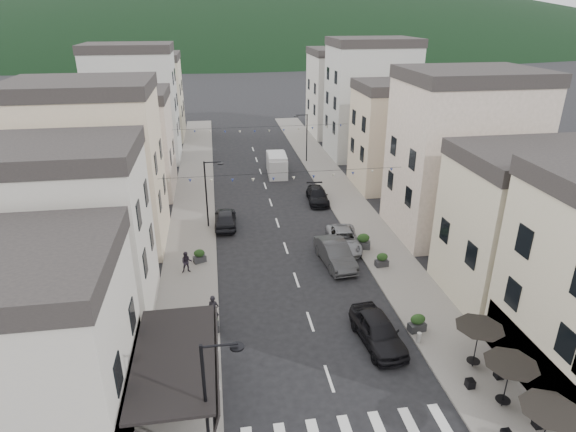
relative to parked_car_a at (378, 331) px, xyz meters
name	(u,v)px	position (x,y,z in m)	size (l,w,h in m)	color
sidewalk_left	(194,203)	(-10.88, 23.58, -0.78)	(4.00, 76.00, 0.12)	slate
sidewalk_right	(342,194)	(4.12, 23.58, -0.78)	(4.00, 76.00, 0.12)	slate
hill_backdrop	(217,41)	(-3.38, 291.58, -0.84)	(640.00, 360.00, 70.00)	black
boutique_awning	(180,357)	(-10.63, -3.42, 2.27)	(3.77, 7.50, 3.28)	black
buildings_row_left	(121,131)	(-17.88, 29.33, 5.28)	(10.20, 54.16, 14.00)	beige
buildings_row_right	(396,122)	(11.12, 28.17, 5.48)	(10.20, 54.16, 14.50)	beige
cafe_terrace	(510,369)	(4.32, -5.62, 1.51)	(2.50, 8.10, 2.53)	black
streetlamp_left_near	(212,392)	(-9.20, -6.42, 2.86)	(1.70, 0.56, 6.00)	black
streetlamp_left_far	(209,187)	(-9.20, 17.58, 2.86)	(1.70, 0.56, 6.00)	black
streetlamp_right_far	(305,133)	(2.44, 35.58, 2.86)	(1.70, 0.56, 6.00)	black
bollards	(332,379)	(-3.38, -2.92, -0.42)	(11.66, 10.26, 0.60)	gray
bunting_near	(284,177)	(-3.38, 13.58, 4.81)	(19.00, 0.28, 0.62)	black
bunting_far	(262,130)	(-3.38, 29.58, 4.81)	(19.00, 0.28, 0.62)	black
parked_car_a	(378,331)	(0.00, 0.00, 0.00)	(1.99, 4.95, 1.69)	black
parked_car_b	(335,254)	(-0.12, 9.44, 0.01)	(1.81, 5.19, 1.71)	#2F3032
parked_car_c	(344,239)	(1.18, 11.96, -0.12)	(2.39, 5.18, 1.44)	gray
parked_car_d	(317,195)	(1.22, 22.04, -0.16)	(1.91, 4.69, 1.36)	black
parked_car_e	(225,218)	(-7.98, 17.54, -0.06)	(1.86, 4.62, 1.57)	black
delivery_van	(277,164)	(-1.58, 31.32, 0.39)	(2.32, 5.33, 2.51)	#BDBDC0
pedestrian_a	(213,310)	(-9.18, 3.16, 0.21)	(0.68, 0.45, 1.87)	black
pedestrian_b	(187,262)	(-11.00, 9.68, 0.08)	(0.78, 0.61, 1.61)	#251E29
planter_la	(211,323)	(-9.38, 2.42, -0.19)	(0.99, 0.55, 1.11)	#2D2C2F
planter_lb	(199,256)	(-10.14, 11.08, -0.22)	(1.05, 0.81, 1.03)	#2F3032
planter_ra	(417,323)	(2.62, 0.58, -0.18)	(1.09, 0.72, 1.13)	#2C2D2F
planter_rb	(382,260)	(3.15, 8.38, -0.21)	(1.00, 0.63, 1.06)	#2A2A2D
planter_rc	(363,241)	(2.62, 11.37, -0.11)	(1.26, 0.91, 1.27)	#2F3032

